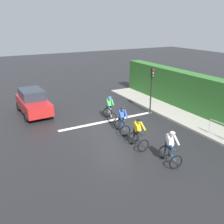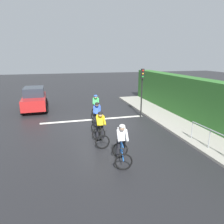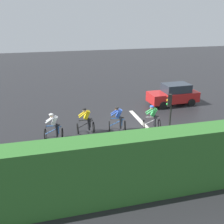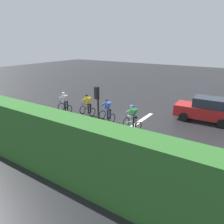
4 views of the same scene
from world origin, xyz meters
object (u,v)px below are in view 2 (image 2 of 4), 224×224
cyclist_mid (97,117)px  traffic_light_near_crossing (142,85)px  pedestrian_railing_kerbside (220,139)px  cyclist_lead (122,144)px  car_red (34,99)px  cyclist_second (100,129)px  cyclist_fourth (96,107)px

cyclist_mid → traffic_light_near_crossing: 4.14m
traffic_light_near_crossing → pedestrian_railing_kerbside: 6.56m
cyclist_lead → pedestrian_railing_kerbside: size_ratio=0.46×
cyclist_lead → car_red: bearing=-67.5°
traffic_light_near_crossing → pedestrian_railing_kerbside: traffic_light_near_crossing is taller
car_red → traffic_light_near_crossing: bearing=150.8°
cyclist_second → cyclist_lead: bearing=102.3°
cyclist_lead → pedestrian_railing_kerbside: cyclist_lead is taller
cyclist_lead → cyclist_second: bearing=-77.7°
cyclist_second → pedestrian_railing_kerbside: 5.27m
cyclist_lead → traffic_light_near_crossing: (-3.26, -5.81, 1.43)m
traffic_light_near_crossing → car_red: bearing=-29.2°
cyclist_second → traffic_light_near_crossing: size_ratio=0.50×
cyclist_second → cyclist_mid: bearing=-96.8°
cyclist_fourth → car_red: bearing=-40.6°
cyclist_mid → car_red: size_ratio=0.40×
cyclist_fourth → pedestrian_railing_kerbside: (-4.03, 6.81, -0.01)m
pedestrian_railing_kerbside → traffic_light_near_crossing: bearing=-81.8°
cyclist_second → cyclist_fourth: (-0.59, -4.26, 0.00)m
cyclist_mid → cyclist_fourth: size_ratio=1.00×
cyclist_second → pedestrian_railing_kerbside: size_ratio=0.46×
cyclist_lead → cyclist_mid: bearing=-87.2°
car_red → cyclist_lead: bearing=112.5°
cyclist_second → pedestrian_railing_kerbside: bearing=151.2°
pedestrian_railing_kerbside → cyclist_lead: bearing=-7.2°
pedestrian_railing_kerbside → cyclist_mid: bearing=-46.2°
traffic_light_near_crossing → cyclist_lead: bearing=60.7°
car_red → pedestrian_railing_kerbside: (-8.30, 10.46, -0.08)m
cyclist_second → cyclist_mid: (-0.24, -2.02, 0.00)m
cyclist_fourth → cyclist_second: bearing=82.1°
cyclist_mid → cyclist_fourth: bearing=-98.9°
cyclist_second → traffic_light_near_crossing: 5.49m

